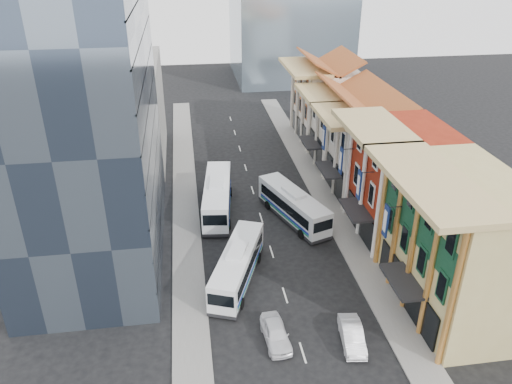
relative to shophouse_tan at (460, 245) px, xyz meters
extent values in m
plane|color=black|center=(-14.00, -5.00, -6.00)|extent=(200.00, 200.00, 0.00)
cube|color=slate|center=(-5.50, 17.00, -5.92)|extent=(3.00, 90.00, 0.15)
cube|color=slate|center=(-22.50, 17.00, -5.92)|extent=(3.00, 90.00, 0.15)
cube|color=tan|center=(0.00, 0.00, 0.00)|extent=(8.00, 14.00, 12.00)
cube|color=maroon|center=(0.00, 12.00, 0.00)|extent=(8.00, 10.00, 12.00)
cube|color=beige|center=(0.00, 21.50, -1.00)|extent=(8.00, 9.00, 10.00)
cube|color=beige|center=(0.00, 30.50, -1.00)|extent=(8.00, 9.00, 10.00)
cube|color=beige|center=(0.00, 41.00, -0.50)|extent=(8.00, 12.00, 11.00)
cube|color=#354255|center=(-31.00, 14.00, 9.00)|extent=(12.00, 26.00, 30.00)
cube|color=gray|center=(-30.00, 37.00, 1.00)|extent=(10.00, 18.00, 14.00)
imported|color=silver|center=(-15.86, -2.45, -5.21)|extent=(2.18, 4.74, 1.57)
imported|color=silver|center=(-9.95, -3.50, -5.25)|extent=(2.14, 4.73, 1.51)
camera|label=1|loc=(-21.73, -31.75, 22.72)|focal=35.00mm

